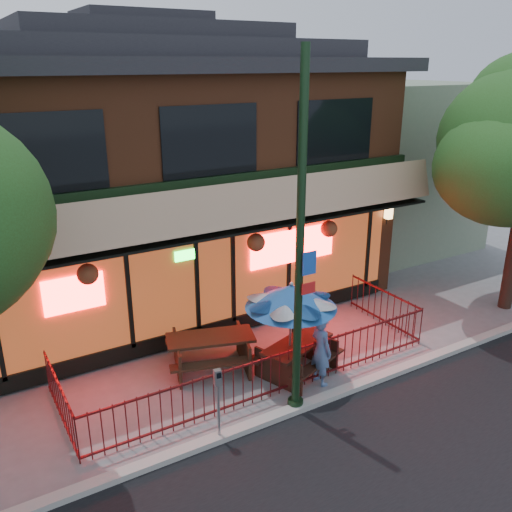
{
  "coord_description": "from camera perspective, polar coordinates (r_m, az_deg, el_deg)",
  "views": [
    {
      "loc": [
        -5.51,
        -8.05,
        6.69
      ],
      "look_at": [
        0.5,
        2.0,
        2.48
      ],
      "focal_mm": 38.0,
      "sensor_mm": 36.0,
      "label": 1
    }
  ],
  "objects": [
    {
      "name": "patio_fence",
      "position": [
        11.84,
        1.68,
        -11.03
      ],
      "size": [
        8.44,
        2.62,
        1.0
      ],
      "color": "#4A0F12",
      "rests_on": "ground"
    },
    {
      "name": "neighbor_building",
      "position": [
        21.73,
        11.76,
        9.58
      ],
      "size": [
        6.0,
        7.0,
        6.0
      ],
      "primitive_type": "cube",
      "color": "slate",
      "rests_on": "ground"
    },
    {
      "name": "ground",
      "position": [
        11.83,
        3.0,
        -14.72
      ],
      "size": [
        80.0,
        80.0,
        0.0
      ],
      "primitive_type": "plane",
      "color": "gray",
      "rests_on": "ground"
    },
    {
      "name": "pedestrian",
      "position": [
        11.98,
        6.86,
        -9.81
      ],
      "size": [
        0.4,
        0.6,
        1.62
      ],
      "primitive_type": "imported",
      "rotation": [
        0.0,
        0.0,
        1.6
      ],
      "color": "#4F6B9E",
      "rests_on": "ground"
    },
    {
      "name": "parking_meter_near",
      "position": [
        10.16,
        -4.01,
        -14.21
      ],
      "size": [
        0.15,
        0.13,
        1.51
      ],
      "color": "#909498",
      "rests_on": "ground"
    },
    {
      "name": "picnic_table_left",
      "position": [
        12.56,
        -4.78,
        -9.58
      ],
      "size": [
        2.33,
        2.03,
        0.84
      ],
      "color": "#351F13",
      "rests_on": "ground"
    },
    {
      "name": "street_light",
      "position": [
        10.07,
        4.6,
        -0.9
      ],
      "size": [
        0.43,
        0.32,
        7.0
      ],
      "color": "black",
      "rests_on": "ground"
    },
    {
      "name": "curb",
      "position": [
        11.46,
        4.45,
        -15.66
      ],
      "size": [
        80.0,
        0.25,
        0.12
      ],
      "primitive_type": "cube",
      "color": "#999993",
      "rests_on": "ground"
    },
    {
      "name": "restaurant_building",
      "position": [
        16.33,
        -10.95,
        10.37
      ],
      "size": [
        12.96,
        9.49,
        8.05
      ],
      "color": "brown",
      "rests_on": "ground"
    },
    {
      "name": "patio_umbrella",
      "position": [
        11.68,
        3.71,
        -4.26
      ],
      "size": [
        1.99,
        1.99,
        2.28
      ],
      "color": "gray",
      "rests_on": "ground"
    },
    {
      "name": "picnic_table_right",
      "position": [
        12.44,
        4.34,
        -10.14
      ],
      "size": [
        2.13,
        1.87,
        0.77
      ],
      "color": "black",
      "rests_on": "ground"
    }
  ]
}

